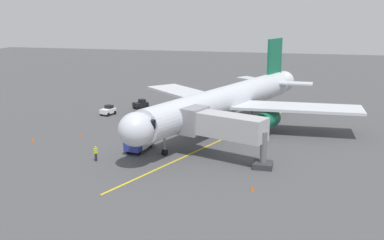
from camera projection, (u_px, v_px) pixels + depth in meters
ground_plane at (226, 128)px, 63.32m from camera, size 220.00×220.00×0.00m
apron_lead_in_line at (217, 142)px, 56.74m from camera, size 14.44×37.47×0.01m
airplane at (226, 101)px, 61.67m from camera, size 32.53×38.82×11.50m
jet_bridge at (217, 125)px, 49.75m from camera, size 11.29×6.41×5.40m
ground_crew_marshaller at (96, 153)px, 49.47m from camera, size 0.41×0.47×1.71m
tug_near_nose at (108, 110)px, 70.83m from camera, size 2.09×2.62×1.50m
box_truck_portside at (140, 139)px, 53.22m from camera, size 2.43×4.78×2.62m
tug_starboard_side at (209, 101)px, 77.70m from camera, size 1.79×2.45×1.50m
tug_rear_apron at (141, 104)px, 75.40m from camera, size 2.67×2.70×1.50m
safety_cone_nose_left at (32, 140)px, 56.70m from camera, size 0.32×0.32×0.55m
safety_cone_nose_right at (126, 129)px, 61.48m from camera, size 0.32×0.32×0.55m
safety_cone_wing_port at (252, 189)px, 41.42m from camera, size 0.32×0.32×0.55m
safety_cone_wing_starboard at (80, 134)px, 59.24m from camera, size 0.32×0.32×0.55m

